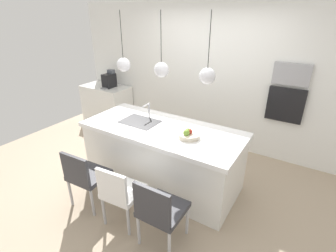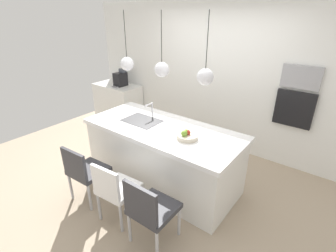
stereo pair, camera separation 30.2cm
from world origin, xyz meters
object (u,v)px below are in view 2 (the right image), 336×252
(chair_middle, at_px, (115,188))
(coffee_machine, at_px, (121,79))
(oven, at_px, (294,109))
(fruit_bowl, at_px, (187,136))
(chair_far, at_px, (150,209))
(microwave, at_px, (301,77))
(chair_near, at_px, (85,170))

(chair_middle, bearing_deg, coffee_machine, 135.55)
(oven, bearing_deg, fruit_bowl, -118.32)
(chair_far, bearing_deg, microwave, 73.71)
(chair_middle, relative_size, chair_far, 0.96)
(coffee_machine, relative_size, chair_middle, 0.46)
(oven, relative_size, chair_near, 0.67)
(chair_near, xyz_separation_m, chair_far, (1.17, -0.01, 0.00))
(oven, bearing_deg, microwave, 0.00)
(chair_near, height_order, chair_middle, chair_near)
(coffee_machine, xyz_separation_m, microwave, (3.60, 0.30, 0.52))
(chair_middle, bearing_deg, chair_near, -179.97)
(chair_middle, xyz_separation_m, chair_far, (0.56, -0.01, 0.01))
(oven, distance_m, chair_middle, 2.92)
(microwave, relative_size, chair_far, 0.62)
(chair_middle, bearing_deg, fruit_bowl, 64.84)
(coffee_machine, xyz_separation_m, chair_middle, (2.29, -2.25, -0.54))
(fruit_bowl, height_order, coffee_machine, coffee_machine)
(coffee_machine, distance_m, chair_far, 3.68)
(coffee_machine, bearing_deg, oven, 4.71)
(chair_far, bearing_deg, oven, 73.71)
(oven, xyz_separation_m, chair_middle, (-1.31, -2.55, -0.56))
(fruit_bowl, xyz_separation_m, microwave, (0.89, 1.65, 0.57))
(fruit_bowl, height_order, chair_far, fruit_bowl)
(coffee_machine, height_order, chair_middle, coffee_machine)
(microwave, bearing_deg, oven, 0.00)
(oven, distance_m, chair_far, 2.72)
(chair_near, bearing_deg, chair_far, -0.30)
(fruit_bowl, relative_size, chair_far, 0.32)
(fruit_bowl, distance_m, chair_far, 1.03)
(coffee_machine, relative_size, oven, 0.68)
(microwave, bearing_deg, chair_middle, -117.23)
(fruit_bowl, relative_size, chair_middle, 0.33)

